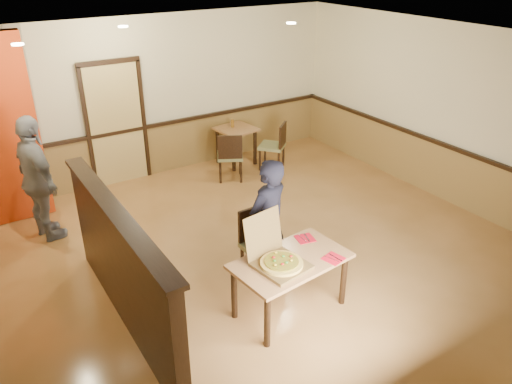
% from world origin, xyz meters
% --- Properties ---
extents(floor, '(7.00, 7.00, 0.00)m').
position_xyz_m(floor, '(0.00, 0.00, 0.00)').
color(floor, tan).
rests_on(floor, ground).
extents(ceiling, '(7.00, 7.00, 0.00)m').
position_xyz_m(ceiling, '(0.00, 0.00, 2.80)').
color(ceiling, black).
rests_on(ceiling, wall_back).
extents(wall_back, '(7.00, 0.00, 7.00)m').
position_xyz_m(wall_back, '(0.00, 3.50, 1.40)').
color(wall_back, beige).
rests_on(wall_back, floor).
extents(wall_right, '(0.00, 7.00, 7.00)m').
position_xyz_m(wall_right, '(3.50, 0.00, 1.40)').
color(wall_right, beige).
rests_on(wall_right, floor).
extents(wainscot_back, '(7.00, 0.04, 0.90)m').
position_xyz_m(wainscot_back, '(0.00, 3.47, 0.45)').
color(wainscot_back, olive).
rests_on(wainscot_back, floor).
extents(chair_rail_back, '(7.00, 0.06, 0.06)m').
position_xyz_m(chair_rail_back, '(0.00, 3.45, 0.92)').
color(chair_rail_back, black).
rests_on(chair_rail_back, wall_back).
extents(wainscot_right, '(0.04, 7.00, 0.90)m').
position_xyz_m(wainscot_right, '(3.47, 0.00, 0.45)').
color(wainscot_right, olive).
rests_on(wainscot_right, floor).
extents(chair_rail_right, '(0.06, 7.00, 0.06)m').
position_xyz_m(chair_rail_right, '(3.45, 0.00, 0.92)').
color(chair_rail_right, black).
rests_on(chair_rail_right, wall_right).
extents(back_door, '(0.90, 0.06, 2.10)m').
position_xyz_m(back_door, '(-0.80, 3.46, 1.05)').
color(back_door, tan).
rests_on(back_door, wall_back).
extents(booth_partition, '(0.20, 3.10, 1.44)m').
position_xyz_m(booth_partition, '(-2.00, -0.20, 0.74)').
color(booth_partition, black).
rests_on(booth_partition, floor).
extents(spot_a, '(0.14, 0.14, 0.02)m').
position_xyz_m(spot_a, '(-2.30, 1.80, 2.78)').
color(spot_a, beige).
rests_on(spot_a, ceiling).
extents(spot_b, '(0.14, 0.14, 0.02)m').
position_xyz_m(spot_b, '(-0.80, 2.50, 2.78)').
color(spot_b, beige).
rests_on(spot_b, ceiling).
extents(spot_c, '(0.14, 0.14, 0.02)m').
position_xyz_m(spot_c, '(1.40, 1.50, 2.78)').
color(spot_c, beige).
rests_on(spot_c, ceiling).
extents(main_table, '(1.37, 0.87, 0.70)m').
position_xyz_m(main_table, '(-0.36, -1.02, 0.59)').
color(main_table, '#AB7948').
rests_on(main_table, floor).
extents(diner_chair, '(0.48, 0.48, 0.93)m').
position_xyz_m(diner_chair, '(-0.28, -0.27, 0.51)').
color(diner_chair, olive).
rests_on(diner_chair, floor).
extents(side_chair_left, '(0.60, 0.60, 0.90)m').
position_xyz_m(side_chair_left, '(0.85, 2.44, 0.49)').
color(side_chair_left, olive).
rests_on(side_chair_left, floor).
extents(side_chair_right, '(0.62, 0.62, 0.89)m').
position_xyz_m(side_chair_right, '(1.82, 2.45, 0.49)').
color(side_chair_right, olive).
rests_on(side_chair_right, floor).
extents(side_table, '(0.74, 0.74, 0.72)m').
position_xyz_m(side_table, '(1.33, 3.05, 0.54)').
color(side_table, '#AB7948').
rests_on(side_table, floor).
extents(diner, '(0.69, 0.55, 1.65)m').
position_xyz_m(diner, '(-0.27, -0.42, 0.83)').
color(diner, black).
rests_on(diner, floor).
extents(passerby, '(0.65, 1.14, 1.83)m').
position_xyz_m(passerby, '(-2.35, 2.17, 0.91)').
color(passerby, gray).
rests_on(passerby, floor).
extents(pizza_box, '(0.59, 0.67, 0.54)m').
position_xyz_m(pizza_box, '(-0.55, -1.03, 0.77)').
color(pizza_box, brown).
rests_on(pizza_box, main_table).
extents(pizza, '(0.55, 0.55, 0.03)m').
position_xyz_m(pizza, '(-0.54, -1.08, 0.75)').
color(pizza, '#F4D058').
rests_on(pizza, pizza_box).
extents(napkin_near, '(0.25, 0.25, 0.01)m').
position_xyz_m(napkin_near, '(0.04, -1.26, 0.70)').
color(napkin_near, red).
rests_on(napkin_near, main_table).
extents(napkin_far, '(0.25, 0.25, 0.01)m').
position_xyz_m(napkin_far, '(0.03, -0.76, 0.70)').
color(napkin_far, red).
rests_on(napkin_far, main_table).
extents(condiment, '(0.06, 0.06, 0.14)m').
position_xyz_m(condiment, '(1.30, 3.14, 0.79)').
color(condiment, brown).
rests_on(condiment, side_table).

